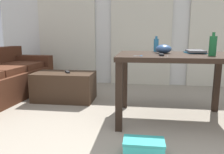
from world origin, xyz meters
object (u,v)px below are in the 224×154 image
Objects in this scene: craft_table at (175,63)px; scissors at (139,56)px; bottle_near at (156,45)px; bottle_far at (213,46)px; tv_remote_on_table at (161,55)px; shoebox at (144,148)px; book_stack at (195,52)px; coffee_table at (64,86)px; tv_remote_primary at (67,72)px; bowl at (164,49)px.

craft_table is 0.50m from scissors.
bottle_far is at bearing -42.58° from bottle_near.
shoebox is (-0.17, -0.68, -0.71)m from tv_remote_on_table.
craft_table is 4.43× the size of book_stack.
coffee_table is 5.61× the size of tv_remote_on_table.
craft_table is at bearing 157.07° from bottle_far.
tv_remote_on_table is at bearing 22.22° from scissors.
bottle_far is 0.53m from tv_remote_on_table.
coffee_table is 1.70m from craft_table.
shoebox is at bearing -86.06° from tv_remote_primary.
coffee_table is at bearing 128.78° from shoebox.
bottle_far is at bearing -27.17° from bowl.
bowl is 0.37m from book_stack.
tv_remote_on_table is (-0.17, -0.19, 0.11)m from craft_table.
bottle_far is at bearing 46.31° from shoebox.
scissors is (-0.40, -0.28, 0.11)m from craft_table.
scissors is at bearing -38.30° from coffee_table.
bowl is (0.07, -0.26, -0.03)m from bottle_near.
craft_table is at bearing -148.13° from book_stack.
shoebox is (-0.14, -1.21, -0.78)m from bottle_near.
tv_remote_primary is (-1.71, 0.45, -0.35)m from book_stack.
craft_table is 1.60m from tv_remote_primary.
book_stack is at bearing 60.09° from shoebox.
tv_remote_on_table is 0.99m from shoebox.
book_stack reaches higher than coffee_table.
bowl is (1.40, -0.52, 0.61)m from coffee_table.
book_stack is (0.25, 0.15, 0.12)m from craft_table.
tv_remote_on_table reaches higher than scissors.
bottle_near reaches higher than book_stack.
bowl is at bearing 152.83° from bottle_far.
coffee_table reaches higher than shoebox.
coffee_table is 0.23m from tv_remote_primary.
bottle_near is at bearing 105.54° from bowl.
scissors is 0.69× the size of tv_remote_primary.
tv_remote_on_table is (0.02, -0.53, -0.08)m from bottle_near.
craft_table is at bearing 47.41° from tv_remote_on_table.
tv_remote_on_table is (-0.52, -0.04, -0.09)m from bottle_far.
bowl is 1.29× the size of tv_remote_primary.
craft_table is 0.31m from book_stack.
scissors is 1.42m from tv_remote_primary.
bottle_far is (0.54, -0.50, 0.02)m from bottle_near.
book_stack is 0.77m from scissors.
bottle_far reaches higher than tv_remote_primary.
craft_table is 0.43m from bottle_far.
tv_remote_primary is (-1.34, 0.51, -0.38)m from bowl.
scissors reaches higher than tv_remote_primary.
bottle_near is 0.67× the size of book_stack.
bowl is at bearing -170.94° from book_stack.
craft_table reaches higher than coffee_table.
tv_remote_on_table is (1.35, -0.80, 0.57)m from coffee_table.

